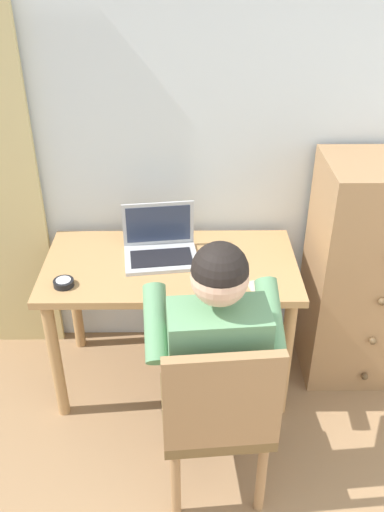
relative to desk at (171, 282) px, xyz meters
The scene contains 8 objects.
wall_back 0.87m from the desk, 40.40° to the left, with size 4.80×0.05×2.50m, color silver.
desk is the anchor object (origin of this frame).
dresser 0.98m from the desk, ahead, with size 0.55×0.48×1.17m.
chair 0.74m from the desk, 74.70° to the right, with size 0.45×0.43×0.87m.
person_seated 0.55m from the desk, 70.97° to the right, with size 0.56×0.60×1.18m.
laptop 0.18m from the desk, 125.41° to the left, with size 0.37×0.29×0.24m.
computer_mouse 0.31m from the desk, ahead, with size 0.06×0.10×0.03m, color black.
desk_clock 0.51m from the desk, 158.76° to the right, with size 0.09×0.09×0.03m.
Camera 1 is at (-0.36, -0.31, 2.08)m, focal length 38.01 mm.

